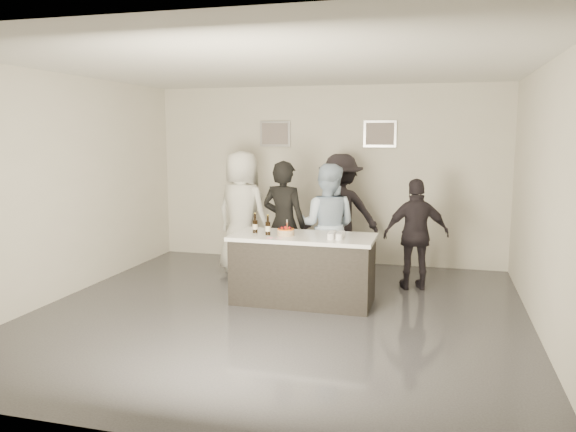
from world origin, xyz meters
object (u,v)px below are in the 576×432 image
(beer_bottle_b, at_px, (268,225))
(person_main_black, at_px, (284,224))
(beer_bottle_a, at_px, (255,223))
(person_main_blue, at_px, (327,226))
(person_guest_right, at_px, (416,234))
(cake, at_px, (286,233))
(bar_counter, at_px, (303,269))
(person_guest_back, at_px, (340,213))
(person_guest_left, at_px, (242,212))

(beer_bottle_b, distance_m, person_main_black, 0.84)
(beer_bottle_a, bearing_deg, person_main_blue, 46.92)
(beer_bottle_b, height_order, person_guest_right, person_guest_right)
(beer_bottle_a, height_order, beer_bottle_b, same)
(cake, bearing_deg, person_main_black, 107.35)
(bar_counter, bearing_deg, person_guest_right, 36.98)
(person_main_blue, bearing_deg, person_main_black, 12.86)
(person_main_blue, xyz_separation_m, person_guest_right, (1.25, 0.20, -0.10))
(beer_bottle_b, bearing_deg, person_guest_back, 72.88)
(beer_bottle_b, bearing_deg, beer_bottle_a, 153.18)
(bar_counter, xyz_separation_m, person_main_black, (-0.46, 0.72, 0.46))
(person_main_black, distance_m, person_guest_left, 1.04)
(bar_counter, distance_m, beer_bottle_a, 0.88)
(beer_bottle_b, xyz_separation_m, person_guest_back, (0.61, 1.97, -0.09))
(cake, xyz_separation_m, person_guest_back, (0.37, 1.94, 0.01))
(cake, height_order, person_guest_back, person_guest_back)
(bar_counter, relative_size, beer_bottle_a, 7.15)
(cake, xyz_separation_m, person_guest_left, (-1.10, 1.39, 0.03))
(cake, relative_size, person_guest_back, 0.12)
(beer_bottle_b, distance_m, person_main_blue, 1.14)
(person_main_black, relative_size, person_guest_back, 0.97)
(bar_counter, height_order, cake, cake)
(person_guest_right, bearing_deg, beer_bottle_b, 16.32)
(person_main_blue, bearing_deg, person_guest_right, -170.79)
(cake, xyz_separation_m, beer_bottle_b, (-0.23, -0.03, 0.09))
(beer_bottle_a, xyz_separation_m, person_guest_back, (0.82, 1.87, -0.09))
(person_main_black, bearing_deg, person_guest_left, -23.07)
(beer_bottle_b, height_order, person_guest_back, person_guest_back)
(cake, height_order, beer_bottle_a, beer_bottle_a)
(beer_bottle_a, bearing_deg, person_guest_back, 66.33)
(beer_bottle_b, relative_size, person_guest_back, 0.14)
(person_guest_right, bearing_deg, beer_bottle_a, 11.29)
(person_main_blue, height_order, person_guest_back, person_guest_back)
(beer_bottle_b, distance_m, person_guest_left, 1.66)
(person_main_black, distance_m, person_guest_right, 1.89)
(cake, bearing_deg, person_guest_left, 128.48)
(person_guest_left, bearing_deg, cake, 146.97)
(bar_counter, distance_m, person_guest_left, 1.92)
(person_main_blue, relative_size, person_guest_back, 0.95)
(person_main_blue, height_order, person_guest_right, person_main_blue)
(person_guest_back, bearing_deg, person_main_black, 50.82)
(person_main_black, xyz_separation_m, person_guest_right, (1.86, 0.34, -0.12))
(bar_counter, xyz_separation_m, cake, (-0.21, -0.08, 0.49))
(cake, relative_size, beer_bottle_b, 0.85)
(person_main_blue, xyz_separation_m, person_guest_back, (0.02, 1.01, 0.05))
(person_main_black, xyz_separation_m, person_guest_back, (0.62, 1.15, 0.03))
(beer_bottle_b, bearing_deg, person_guest_right, 32.28)
(person_guest_right, bearing_deg, person_main_black, -5.72)
(bar_counter, bearing_deg, person_guest_back, 85.02)
(person_main_blue, bearing_deg, beer_bottle_a, 47.10)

